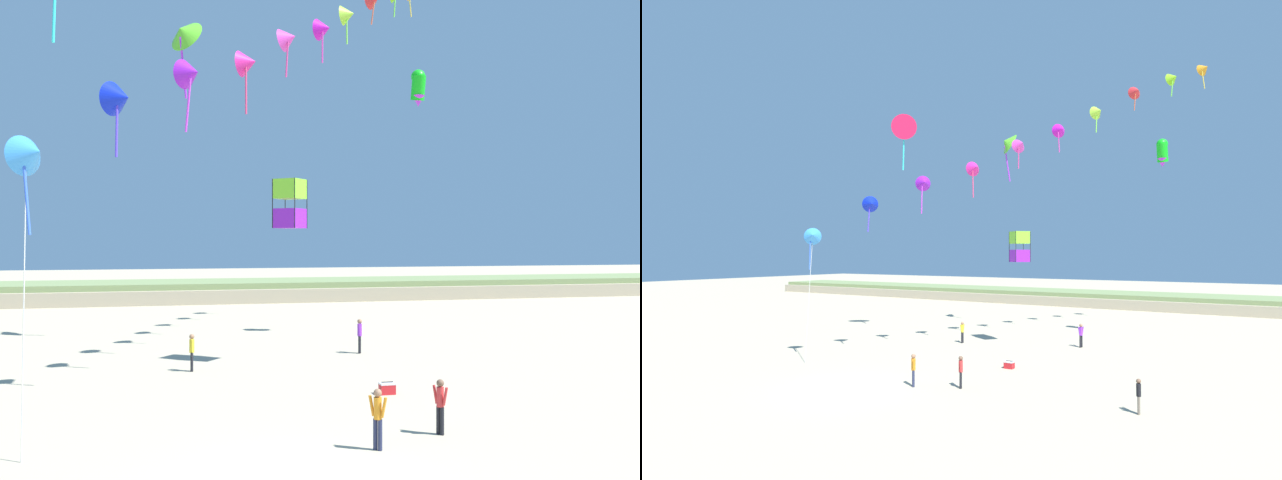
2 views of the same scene
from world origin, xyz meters
TOP-DOWN VIEW (x-y plane):
  - ground_plane at (0.00, 0.00)m, footprint 240.00×240.00m
  - dune_ridge at (0.00, 49.83)m, footprint 120.00×10.28m
  - person_near_left at (-1.92, 14.50)m, footprint 0.22×0.57m
  - person_near_right at (13.60, 3.56)m, footprint 0.21×0.53m
  - person_mid_center at (6.55, 17.43)m, footprint 0.31×0.59m
  - person_far_left at (2.69, 2.12)m, footprint 0.46×0.49m
  - person_far_right at (4.94, 3.13)m, footprint 0.34×0.54m
  - kite_banner_string at (3.64, 16.77)m, footprint 21.69×27.75m
  - large_kite_low_lead at (11.56, 22.27)m, footprint 0.85×1.15m
  - large_kite_mid_trail at (-2.11, 22.83)m, footprint 2.58×2.57m
  - large_kite_high_solo at (-7.54, 14.21)m, footprint 2.05×1.99m
  - large_kite_outer_drift at (2.59, 15.35)m, footprint 1.70×1.70m
  - beach_cooler at (5.06, 8.48)m, footprint 0.58×0.41m

SIDE VIEW (x-z plane):
  - ground_plane at x=0.00m, z-range 0.00..0.00m
  - beach_cooler at x=5.06m, z-range -0.02..0.45m
  - person_near_right at x=13.60m, z-range 0.12..1.62m
  - dune_ridge at x=0.00m, z-range -0.01..1.79m
  - person_near_left at x=-1.92m, z-range 0.13..1.76m
  - person_far_right at x=4.94m, z-range 0.13..1.76m
  - person_far_left at x=2.69m, z-range 0.13..1.82m
  - person_mid_center at x=6.55m, z-range 0.14..1.87m
  - large_kite_outer_drift at x=2.59m, z-range 6.30..8.58m
  - large_kite_low_lead at x=11.56m, z-range 13.76..15.95m
  - kite_banner_string at x=3.64m, z-range 3.91..27.91m
  - large_kite_mid_trail at x=-2.11m, z-range 14.94..19.65m
  - large_kite_high_solo at x=-7.54m, z-range 15.19..19.85m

